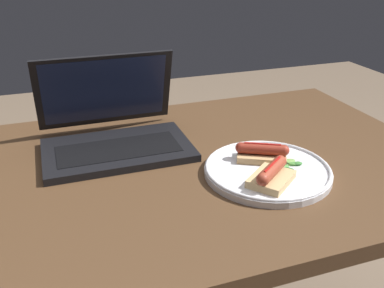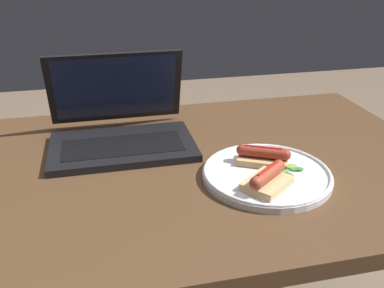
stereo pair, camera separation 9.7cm
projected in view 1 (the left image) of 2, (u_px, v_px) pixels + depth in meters
name	position (u px, v px, depth m)	size (l,w,h in m)	color
desk	(153.00, 188.00, 1.01)	(1.41, 0.79, 0.71)	#4C331E
laptop	(114.00, 132.00, 1.08)	(0.36, 0.29, 0.22)	black
plate	(267.00, 170.00, 0.96)	(0.28, 0.28, 0.02)	silver
sausage_toast_left	(271.00, 175.00, 0.89)	(0.12, 0.12, 0.05)	tan
sausage_toast_middle	(262.00, 153.00, 0.99)	(0.13, 0.10, 0.04)	tan
salad_pile	(289.00, 165.00, 0.96)	(0.07, 0.07, 0.01)	#709E4C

